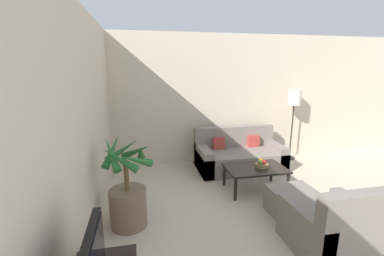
{
  "coord_description": "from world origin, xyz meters",
  "views": [
    {
      "loc": [
        -2.79,
        1.02,
        2.01
      ],
      "look_at": [
        -1.93,
        5.23,
        1.0
      ],
      "focal_mm": 24.0,
      "sensor_mm": 36.0,
      "label": 1
    }
  ],
  "objects_px": {
    "coffee_table": "(255,170)",
    "armchair": "(334,229)",
    "fruit_bowl": "(262,165)",
    "orange_fruit": "(260,160)",
    "apple_red": "(264,162)",
    "ottoman": "(292,202)",
    "floor_lamp": "(294,102)",
    "apple_green": "(260,162)",
    "potted_palm": "(128,196)",
    "sofa_loveseat": "(239,156)"
  },
  "relations": [
    {
      "from": "coffee_table",
      "to": "armchair",
      "type": "distance_m",
      "value": 1.57
    },
    {
      "from": "fruit_bowl",
      "to": "orange_fruit",
      "type": "bearing_deg",
      "value": 90.58
    },
    {
      "from": "apple_red",
      "to": "orange_fruit",
      "type": "bearing_deg",
      "value": 115.13
    },
    {
      "from": "armchair",
      "to": "ottoman",
      "type": "bearing_deg",
      "value": 91.49
    },
    {
      "from": "armchair",
      "to": "floor_lamp",
      "type": "bearing_deg",
      "value": 66.24
    },
    {
      "from": "apple_red",
      "to": "fruit_bowl",
      "type": "bearing_deg",
      "value": 155.55
    },
    {
      "from": "apple_green",
      "to": "orange_fruit",
      "type": "relative_size",
      "value": 1.07
    },
    {
      "from": "fruit_bowl",
      "to": "orange_fruit",
      "type": "xyz_separation_m",
      "value": [
        -0.0,
        0.06,
        0.07
      ]
    },
    {
      "from": "potted_palm",
      "to": "apple_green",
      "type": "bearing_deg",
      "value": 15.72
    },
    {
      "from": "ottoman",
      "to": "fruit_bowl",
      "type": "bearing_deg",
      "value": 95.02
    },
    {
      "from": "potted_palm",
      "to": "fruit_bowl",
      "type": "distance_m",
      "value": 2.24
    },
    {
      "from": "fruit_bowl",
      "to": "coffee_table",
      "type": "bearing_deg",
      "value": -174.49
    },
    {
      "from": "potted_palm",
      "to": "orange_fruit",
      "type": "distance_m",
      "value": 2.26
    },
    {
      "from": "coffee_table",
      "to": "apple_green",
      "type": "distance_m",
      "value": 0.16
    },
    {
      "from": "potted_palm",
      "to": "coffee_table",
      "type": "relative_size",
      "value": 1.23
    },
    {
      "from": "floor_lamp",
      "to": "coffee_table",
      "type": "distance_m",
      "value": 2.16
    },
    {
      "from": "armchair",
      "to": "sofa_loveseat",
      "type": "bearing_deg",
      "value": 92.41
    },
    {
      "from": "fruit_bowl",
      "to": "ottoman",
      "type": "distance_m",
      "value": 0.84
    },
    {
      "from": "sofa_loveseat",
      "to": "floor_lamp",
      "type": "distance_m",
      "value": 1.73
    },
    {
      "from": "apple_green",
      "to": "armchair",
      "type": "xyz_separation_m",
      "value": [
        0.14,
        -1.55,
        -0.22
      ]
    },
    {
      "from": "potted_palm",
      "to": "armchair",
      "type": "bearing_deg",
      "value": -23.12
    },
    {
      "from": "fruit_bowl",
      "to": "orange_fruit",
      "type": "height_order",
      "value": "orange_fruit"
    },
    {
      "from": "floor_lamp",
      "to": "orange_fruit",
      "type": "distance_m",
      "value": 1.98
    },
    {
      "from": "floor_lamp",
      "to": "armchair",
      "type": "distance_m",
      "value": 3.27
    },
    {
      "from": "sofa_loveseat",
      "to": "ottoman",
      "type": "relative_size",
      "value": 2.78
    },
    {
      "from": "apple_red",
      "to": "orange_fruit",
      "type": "relative_size",
      "value": 0.86
    },
    {
      "from": "sofa_loveseat",
      "to": "orange_fruit",
      "type": "relative_size",
      "value": 21.93
    },
    {
      "from": "fruit_bowl",
      "to": "ottoman",
      "type": "bearing_deg",
      "value": -84.98
    },
    {
      "from": "floor_lamp",
      "to": "armchair",
      "type": "height_order",
      "value": "floor_lamp"
    },
    {
      "from": "sofa_loveseat",
      "to": "ottoman",
      "type": "xyz_separation_m",
      "value": [
        0.09,
        -1.76,
        -0.08
      ]
    },
    {
      "from": "sofa_loveseat",
      "to": "apple_red",
      "type": "xyz_separation_m",
      "value": [
        0.05,
        -0.97,
        0.22
      ]
    },
    {
      "from": "floor_lamp",
      "to": "apple_green",
      "type": "bearing_deg",
      "value": -137.06
    },
    {
      "from": "ottoman",
      "to": "sofa_loveseat",
      "type": "bearing_deg",
      "value": 92.81
    },
    {
      "from": "fruit_bowl",
      "to": "armchair",
      "type": "xyz_separation_m",
      "value": [
        0.09,
        -1.57,
        -0.15
      ]
    },
    {
      "from": "fruit_bowl",
      "to": "apple_green",
      "type": "height_order",
      "value": "apple_green"
    },
    {
      "from": "apple_green",
      "to": "orange_fruit",
      "type": "distance_m",
      "value": 0.09
    },
    {
      "from": "coffee_table",
      "to": "orange_fruit",
      "type": "relative_size",
      "value": 12.67
    },
    {
      "from": "potted_palm",
      "to": "sofa_loveseat",
      "type": "distance_m",
      "value": 2.65
    },
    {
      "from": "fruit_bowl",
      "to": "apple_red",
      "type": "xyz_separation_m",
      "value": [
        0.03,
        -0.01,
        0.06
      ]
    },
    {
      "from": "orange_fruit",
      "to": "coffee_table",
      "type": "bearing_deg",
      "value": -149.19
    },
    {
      "from": "orange_fruit",
      "to": "armchair",
      "type": "xyz_separation_m",
      "value": [
        0.09,
        -1.62,
        -0.21
      ]
    },
    {
      "from": "ottoman",
      "to": "coffee_table",
      "type": "bearing_deg",
      "value": 103.1
    },
    {
      "from": "sofa_loveseat",
      "to": "apple_red",
      "type": "distance_m",
      "value": 1.0
    },
    {
      "from": "apple_red",
      "to": "orange_fruit",
      "type": "xyz_separation_m",
      "value": [
        -0.03,
        0.07,
        0.01
      ]
    },
    {
      "from": "potted_palm",
      "to": "orange_fruit",
      "type": "relative_size",
      "value": 15.6
    },
    {
      "from": "armchair",
      "to": "ottoman",
      "type": "relative_size",
      "value": 1.44
    },
    {
      "from": "coffee_table",
      "to": "apple_red",
      "type": "xyz_separation_m",
      "value": [
        0.15,
        -0.0,
        0.14
      ]
    },
    {
      "from": "coffee_table",
      "to": "fruit_bowl",
      "type": "height_order",
      "value": "fruit_bowl"
    },
    {
      "from": "sofa_loveseat",
      "to": "orange_fruit",
      "type": "height_order",
      "value": "sofa_loveseat"
    },
    {
      "from": "orange_fruit",
      "to": "sofa_loveseat",
      "type": "bearing_deg",
      "value": 90.97
    }
  ]
}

